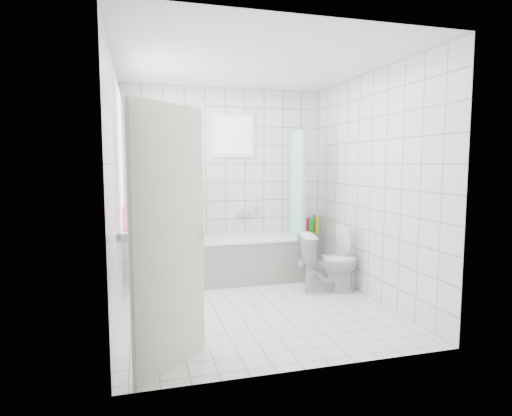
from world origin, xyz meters
name	(u,v)px	position (x,y,z in m)	size (l,w,h in m)	color
ground	(254,306)	(0.00, 0.00, 0.00)	(3.00, 3.00, 0.00)	white
ceiling	(254,63)	(0.00, 0.00, 2.60)	(3.00, 3.00, 0.00)	white
wall_back	(226,182)	(0.00, 1.50, 1.30)	(2.80, 0.02, 2.60)	white
wall_front	(307,200)	(0.00, -1.50, 1.30)	(2.80, 0.02, 2.60)	white
wall_left	(116,191)	(-1.40, 0.00, 1.30)	(0.02, 3.00, 2.60)	white
wall_right	(371,186)	(1.40, 0.00, 1.30)	(0.02, 3.00, 2.60)	white
window_left	(121,160)	(-1.35, 0.30, 1.60)	(0.01, 0.90, 1.40)	white
window_back	(233,135)	(0.10, 1.46, 1.95)	(0.50, 0.01, 0.50)	white
window_sill	(128,230)	(-1.31, 0.30, 0.86)	(0.18, 1.02, 0.08)	white
door	(170,239)	(-0.97, -1.19, 1.00)	(0.04, 0.80, 2.00)	silver
bathtub	(243,258)	(0.15, 1.12, 0.29)	(1.58, 0.77, 0.58)	white
partition_wall	(179,227)	(-0.70, 1.07, 0.75)	(0.15, 0.85, 1.50)	white
tiled_ledge	(311,251)	(1.25, 1.38, 0.28)	(0.40, 0.24, 0.55)	white
toilet	(329,262)	(1.03, 0.29, 0.36)	(0.41, 0.71, 0.73)	silver
curtain_rod	(296,131)	(0.89, 1.10, 2.00)	(0.02, 0.02, 0.80)	silver
shower_curtain	(298,198)	(0.89, 0.97, 1.10)	(0.14, 0.48, 1.78)	#4BDEDC
tub_faucet	(244,214)	(0.25, 1.46, 0.85)	(0.18, 0.06, 0.06)	silver
sill_bottles	(128,216)	(-1.30, 0.13, 1.03)	(0.17, 0.77, 0.33)	pink
ledge_bottles	(312,225)	(1.26, 1.36, 0.67)	(0.18, 0.17, 0.25)	#1E16B6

